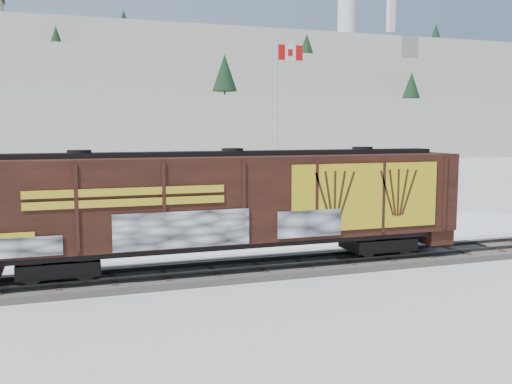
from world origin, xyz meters
name	(u,v)px	position (x,y,z in m)	size (l,w,h in m)	color
ground	(300,268)	(0.00, 0.00, 0.00)	(500.00, 500.00, 0.00)	white
rail_track	(300,265)	(0.00, 0.00, 0.15)	(50.00, 3.40, 0.43)	#59544C
parking_strip	(247,237)	(0.00, 7.50, 0.01)	(40.00, 8.00, 0.03)	white
hillside	(97,98)	(-0.05, 139.79, 14.37)	(360.00, 110.00, 93.00)	white
hopper_railcar	(233,201)	(-3.05, -0.01, 3.07)	(20.14, 3.06, 4.74)	black
flagpole	(278,154)	(4.10, 13.34, 4.39)	(2.30, 0.90, 11.82)	silver
car_silver	(127,230)	(-6.60, 7.65, 0.79)	(1.79, 4.45, 1.52)	#B6B9BD
car_white	(257,230)	(-0.03, 5.71, 0.70)	(1.42, 4.07, 1.34)	silver
car_dark	(373,216)	(8.08, 7.52, 0.81)	(2.20, 5.40, 1.57)	#22252A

